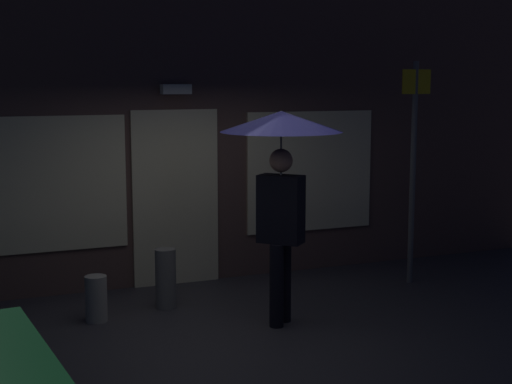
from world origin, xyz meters
TOP-DOWN VIEW (x-y plane):
  - ground_plane at (0.00, 0.00)m, footprint 18.00×18.00m
  - building_facade at (0.00, 2.35)m, footprint 10.72×0.48m
  - person_with_umbrella at (0.56, 0.21)m, footprint 1.26×1.26m
  - street_sign_post at (2.76, 1.09)m, footprint 0.40×0.07m
  - sidewalk_bollard at (-0.41, 1.23)m, footprint 0.24×0.24m
  - sidewalk_bollard_2 at (-1.23, 1.02)m, footprint 0.23×0.23m

SIDE VIEW (x-z plane):
  - ground_plane at x=0.00m, z-range 0.00..0.00m
  - sidewalk_bollard_2 at x=-1.23m, z-range 0.00..0.50m
  - sidewalk_bollard at x=-0.41m, z-range 0.00..0.68m
  - street_sign_post at x=2.76m, z-range 0.17..2.96m
  - person_with_umbrella at x=0.56m, z-range 0.71..2.96m
  - building_facade at x=0.00m, z-range -0.02..3.80m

